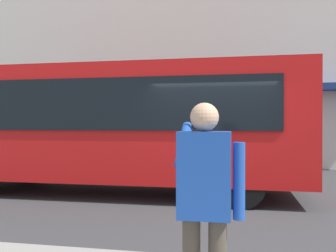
# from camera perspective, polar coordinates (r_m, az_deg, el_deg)

# --- Properties ---
(ground_plane) EXTENTS (60.00, 60.00, 0.00)m
(ground_plane) POSITION_cam_1_polar(r_m,az_deg,el_deg) (7.87, 7.35, -12.02)
(ground_plane) COLOR #38383A
(building_facade_far) EXTENTS (28.00, 1.55, 12.00)m
(building_facade_far) POSITION_cam_1_polar(r_m,az_deg,el_deg) (15.10, 9.07, 16.91)
(building_facade_far) COLOR beige
(building_facade_far) RESTS_ON ground_plane
(red_bus) EXTENTS (9.05, 2.54, 3.08)m
(red_bus) POSITION_cam_1_polar(r_m,az_deg,el_deg) (8.89, -8.52, 0.33)
(red_bus) COLOR red
(red_bus) RESTS_ON ground_plane
(pedestrian_photographer) EXTENTS (0.53, 0.52, 1.70)m
(pedestrian_photographer) POSITION_cam_1_polar(r_m,az_deg,el_deg) (2.82, 5.87, -10.85)
(pedestrian_photographer) COLOR #4C4238
(pedestrian_photographer) RESTS_ON sidewalk_curb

